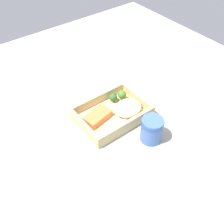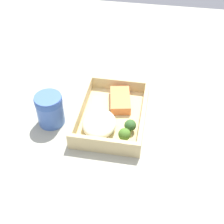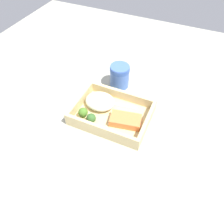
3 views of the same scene
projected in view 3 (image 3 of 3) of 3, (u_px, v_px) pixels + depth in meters
The scene contains 10 objects.
ground_plane at pixel (112, 119), 79.48cm from camera, with size 160.00×160.00×2.00cm, color #9D9D8C.
takeout_tray at pixel (112, 116), 78.29cm from camera, with size 26.63×19.35×1.20cm, color #CEB77F.
tray_rim at pixel (112, 111), 76.43cm from camera, with size 26.63×19.35×3.80cm.
salmon_fillet at pixel (126, 120), 74.39cm from camera, with size 10.47×5.87×2.67cm, color orange.
mashed_potatoes at pixel (100, 101), 79.40cm from camera, with size 11.02×9.31×4.21cm, color beige.
broccoli_floret_1 at pixel (83, 112), 75.57cm from camera, with size 3.37×3.37×4.03cm.
broccoli_floret_2 at pixel (91, 118), 74.02cm from camera, with size 3.28×3.28×3.82cm.
fork at pixel (113, 103), 81.33cm from camera, with size 15.87×3.90×0.44cm.
paper_cup at pixel (120, 75), 86.31cm from camera, with size 7.75×7.75×9.54cm.
receipt_slip at pixel (69, 163), 66.23cm from camera, with size 7.46×14.97×0.24cm, color white.
Camera 3 is at (-20.78, 46.83, 59.81)cm, focal length 35.00 mm.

